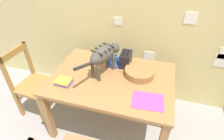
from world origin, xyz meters
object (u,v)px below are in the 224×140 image
Objects in this scene: dining_table at (112,83)px; coffee_mug at (115,59)px; wooden_chair_near at (33,83)px; cat at (104,55)px; book_stack at (64,82)px; wicker_basket at (139,72)px; toaster at (126,59)px; saucer_bowl at (115,63)px; magazine at (148,101)px.

coffee_mug reaches higher than dining_table.
wooden_chair_near is at bearing -161.59° from coffee_mug.
book_stack is (-0.35, -0.31, -0.21)m from cat.
toaster is at bearing 142.08° from wicker_basket.
book_stack is 0.83m from wicker_basket.
cat reaches higher than toaster.
wicker_basket is 1.66× the size of toaster.
magazine is (0.47, -0.52, -0.02)m from saucer_bowl.
toaster is 1.26m from wooden_chair_near.
book_stack is (-0.46, -0.25, 0.11)m from dining_table.
saucer_bowl is at bearing -174.20° from toaster.
toaster is (-0.34, 0.53, 0.08)m from magazine.
coffee_mug is at bearing 0.00° from saucer_bowl.
book_stack is at bearing -129.44° from saucer_bowl.
magazine is 0.64m from toaster.
wooden_chair_near reaches higher than coffee_mug.
wicker_basket reaches higher than book_stack.
cat is at bearing 148.37° from dining_table.
dining_table is 0.35m from cat.
wicker_basket is (-0.15, 0.38, 0.04)m from magazine.
dining_table is 1.45× the size of wooden_chair_near.
cat is 0.67m from magazine.
wooden_chair_near is (-1.06, -0.08, -0.20)m from dining_table.
coffee_mug reaches higher than wicker_basket.
coffee_mug is at bearing 97.81° from dining_table.
coffee_mug is at bearing 112.19° from wooden_chair_near.
wooden_chair_near reaches higher than magazine.
toaster reaches higher than dining_table.
wicker_basket is at bearing 106.32° from magazine.
toaster is (0.09, 0.28, 0.17)m from dining_table.
magazine is (0.47, -0.52, -0.07)m from coffee_mug.
toaster is at bearing 110.89° from wooden_chair_near.
magazine is at bearing -57.40° from toaster.
cat is at bearing -110.41° from coffee_mug.
wooden_chair_near reaches higher than wicker_basket.
wicker_basket is at bearing -23.08° from saucer_bowl.
cat is (-0.11, 0.07, 0.32)m from dining_table.
wooden_chair_near is at bearing 164.04° from book_stack.
saucer_bowl is 0.22× the size of wooden_chair_near.
wicker_basket is at bearing 27.92° from cat.
saucer_bowl is 1.12m from wooden_chair_near.
coffee_mug is 0.35m from wicker_basket.
coffee_mug is (0.07, 0.20, -0.16)m from cat.
coffee_mug reaches higher than book_stack.
magazine is (0.43, -0.25, 0.09)m from dining_table.
magazine is at bearing -11.33° from cat.
wicker_basket is (0.75, 0.37, 0.02)m from book_stack.
dining_table is at bearing 28.20° from book_stack.
magazine is at bearing -0.41° from book_stack.
coffee_mug is at bearing 127.35° from magazine.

